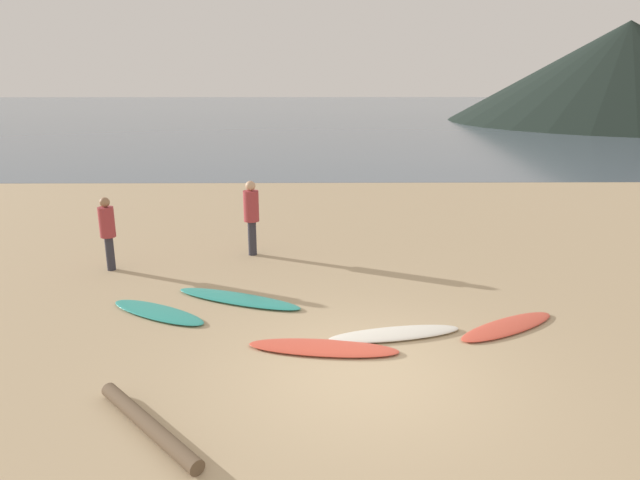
{
  "coord_description": "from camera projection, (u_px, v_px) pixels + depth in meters",
  "views": [
    {
      "loc": [
        -0.69,
        -7.3,
        4.11
      ],
      "look_at": [
        -0.55,
        4.85,
        0.6
      ],
      "focal_mm": 31.77,
      "sensor_mm": 36.0,
      "label": 1
    }
  ],
  "objects": [
    {
      "name": "ground_plane",
      "position": [
        336.0,
        216.0,
        17.8
      ],
      "size": [
        120.0,
        120.0,
        0.2
      ],
      "primitive_type": "cube",
      "color": "tan",
      "rests_on": "ground"
    },
    {
      "name": "ocean_water",
      "position": [
        319.0,
        111.0,
        70.82
      ],
      "size": [
        140.0,
        100.0,
        0.01
      ],
      "primitive_type": "cube",
      "color": "slate",
      "rests_on": "ground"
    },
    {
      "name": "headland_hill",
      "position": [
        624.0,
        72.0,
        52.22
      ],
      "size": [
        31.38,
        31.38,
        9.03
      ],
      "primitive_type": "cone",
      "color": "black",
      "rests_on": "ground"
    },
    {
      "name": "surfboard_0",
      "position": [
        158.0,
        312.0,
        10.18
      ],
      "size": [
        2.12,
        1.58,
        0.07
      ],
      "primitive_type": "ellipsoid",
      "rotation": [
        0.0,
        0.0,
        -0.54
      ],
      "color": "teal",
      "rests_on": "ground"
    },
    {
      "name": "surfboard_1",
      "position": [
        238.0,
        299.0,
        10.79
      ],
      "size": [
        2.63,
        1.55,
        0.08
      ],
      "primitive_type": "ellipsoid",
      "rotation": [
        0.0,
        0.0,
        -0.41
      ],
      "color": "teal",
      "rests_on": "ground"
    },
    {
      "name": "surfboard_2",
      "position": [
        323.0,
        348.0,
        8.84
      ],
      "size": [
        2.42,
        0.89,
        0.08
      ],
      "primitive_type": "ellipsoid",
      "rotation": [
        0.0,
        0.0,
        -0.13
      ],
      "color": "#D84C38",
      "rests_on": "ground"
    },
    {
      "name": "surfboard_3",
      "position": [
        395.0,
        334.0,
        9.32
      ],
      "size": [
        2.31,
        0.95,
        0.08
      ],
      "primitive_type": "ellipsoid",
      "rotation": [
        0.0,
        0.0,
        0.2
      ],
      "color": "silver",
      "rests_on": "ground"
    },
    {
      "name": "surfboard_4",
      "position": [
        508.0,
        326.0,
        9.61
      ],
      "size": [
        2.1,
        1.56,
        0.06
      ],
      "primitive_type": "ellipsoid",
      "rotation": [
        0.0,
        0.0,
        0.54
      ],
      "color": "#D84C38",
      "rests_on": "ground"
    },
    {
      "name": "person_0",
      "position": [
        107.0,
        228.0,
        12.26
      ],
      "size": [
        0.33,
        0.33,
        1.64
      ],
      "rotation": [
        0.0,
        0.0,
        3.72
      ],
      "color": "#2D2D38",
      "rests_on": "ground"
    },
    {
      "name": "person_1",
      "position": [
        251.0,
        212.0,
        13.3
      ],
      "size": [
        0.36,
        0.36,
        1.79
      ],
      "rotation": [
        0.0,
        0.0,
        5.08
      ],
      "color": "#2D2D38",
      "rests_on": "ground"
    },
    {
      "name": "driftwood_log",
      "position": [
        148.0,
        425.0,
        6.79
      ],
      "size": [
        1.64,
        1.74,
        0.19
      ],
      "primitive_type": "cylinder",
      "rotation": [
        0.0,
        1.57,
        -0.82
      ],
      "color": "brown",
      "rests_on": "ground"
    }
  ]
}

